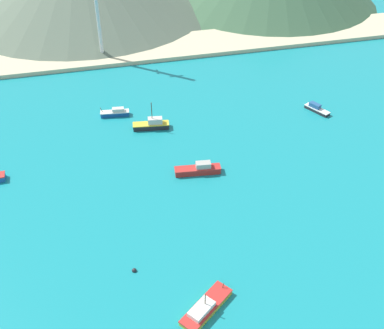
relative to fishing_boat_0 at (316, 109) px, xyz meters
The scene contains 8 objects.
ground 62.76m from the fishing_boat_0, 154.69° to the right, with size 260.00×280.00×0.50m.
fishing_boat_0 is the anchor object (origin of this frame).
fishing_boat_1 42.76m from the fishing_boat_0, behind, with size 9.08×3.64×7.15m.
fishing_boat_5 67.77m from the fishing_boat_0, 130.54° to the right, with size 9.87×8.49×4.01m.
fishing_boat_7 40.16m from the fishing_boat_0, 154.17° to the right, with size 10.14×3.48×2.62m.
fishing_boat_8 51.74m from the fishing_boat_0, 168.26° to the left, with size 7.42×2.77×2.53m.
buoy_1 67.53m from the fishing_boat_0, 142.63° to the right, with size 0.81×0.81×0.81m.
beach_strip 74.54m from the fishing_boat_0, 139.55° to the left, with size 247.00×19.20×1.20m, color beige.
Camera 1 is at (-0.36, -37.92, 62.99)m, focal length 44.21 mm.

